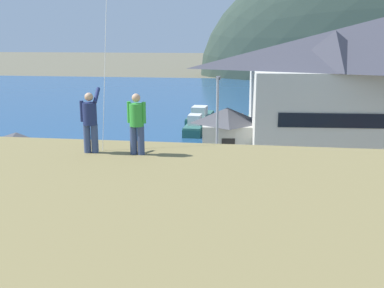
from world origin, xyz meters
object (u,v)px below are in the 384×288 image
moored_boat_wharfside (200,117)px  parked_car_back_row_right (117,192)px  parked_car_lone_by_shed (294,244)px  parked_car_front_row_red (147,239)px  wharf_dock (227,125)px  storage_shed_near_lot (20,180)px  person_companion (137,122)px  parking_light_pole (217,129)px  moored_boat_inner_slip (195,127)px  parked_car_mid_row_far (223,208)px  storage_shed_waterside (227,132)px  person_kite_flyer (90,120)px  moored_boat_outer_mooring (258,123)px  parked_car_back_row_left (330,212)px

moored_boat_wharfside → parked_car_back_row_right: moored_boat_wharfside is taller
parked_car_lone_by_shed → parked_car_front_row_red: (-6.84, -0.51, 0.00)m
wharf_dock → storage_shed_near_lot: bearing=-106.0°
person_companion → storage_shed_near_lot: bearing=133.2°
parked_car_back_row_right → parking_light_pole: (5.91, 3.05, 3.52)m
moored_boat_inner_slip → parked_car_mid_row_far: 25.99m
parked_car_mid_row_far → storage_shed_waterside: bearing=93.4°
person_kite_flyer → moored_boat_outer_mooring: bearing=83.5°
wharf_dock → parked_car_back_row_left: 29.89m
parked_car_back_row_right → storage_shed_near_lot: bearing=-136.4°
parked_car_back_row_right → parking_light_pole: bearing=27.3°
moored_boat_inner_slip → parked_car_back_row_right: moored_boat_inner_slip is taller
moored_boat_outer_mooring → parked_car_back_row_left: bearing=-81.9°
person_companion → parked_car_back_row_right: bearing=110.6°
parked_car_mid_row_far → parking_light_pole: size_ratio=0.54×
parked_car_back_row_right → parked_car_mid_row_far: (6.73, -1.76, 0.00)m
storage_shed_near_lot → moored_boat_inner_slip: (5.69, 27.63, -2.13)m
moored_boat_inner_slip → storage_shed_near_lot: bearing=-101.6°
parked_car_front_row_red → storage_shed_near_lot: bearing=161.5°
storage_shed_waterside → parked_car_front_row_red: size_ratio=1.23×
parked_car_lone_by_shed → parked_car_mid_row_far: same height
moored_boat_inner_slip → moored_boat_wharfside: bearing=92.7°
moored_boat_wharfside → person_companion: bearing=-84.9°
wharf_dock → person_companion: person_companion is taller
parked_car_front_row_red → person_kite_flyer: (0.29, -7.32, 7.02)m
moored_boat_wharfside → parked_car_front_row_red: bearing=-86.5°
parking_light_pole → parked_car_front_row_red: bearing=-104.2°
moored_boat_wharfside → moored_boat_inner_slip: (0.29, -6.30, -0.00)m
parking_light_pole → person_companion: person_companion is taller
storage_shed_near_lot → parked_car_front_row_red: size_ratio=1.75×
storage_shed_waterside → moored_boat_outer_mooring: storage_shed_waterside is taller
person_kite_flyer → parked_car_back_row_right: bearing=105.4°
storage_shed_waterside → parked_car_lone_by_shed: (4.52, -19.42, -1.25)m
parked_car_lone_by_shed → parked_car_mid_row_far: (-3.62, 4.19, 0.00)m
moored_boat_outer_mooring → parked_car_back_row_right: moored_boat_outer_mooring is taller
storage_shed_near_lot → parked_car_back_row_right: size_ratio=1.73×
moored_boat_inner_slip → parked_car_back_row_left: (10.98, -25.27, 0.34)m
moored_boat_inner_slip → parking_light_pole: size_ratio=0.77×
moored_boat_inner_slip → parked_car_back_row_right: 23.77m
wharf_dock → parked_car_front_row_red: bearing=-92.3°
parked_car_front_row_red → parked_car_lone_by_shed: bearing=4.3°
storage_shed_waterside → moored_boat_outer_mooring: size_ratio=0.67×
moored_boat_wharfside → person_companion: person_companion is taller
wharf_dock → moored_boat_inner_slip: 4.89m
parked_car_front_row_red → parked_car_back_row_left: (9.05, 4.90, 0.00)m
parked_car_back_row_right → parked_car_front_row_red: size_ratio=1.01×
parking_light_pole → moored_boat_inner_slip: bearing=101.8°
parked_car_lone_by_shed → person_kite_flyer: size_ratio=2.28×
moored_boat_inner_slip → parked_car_lone_by_shed: size_ratio=1.43×
parked_car_front_row_red → parking_light_pole: size_ratio=0.54×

